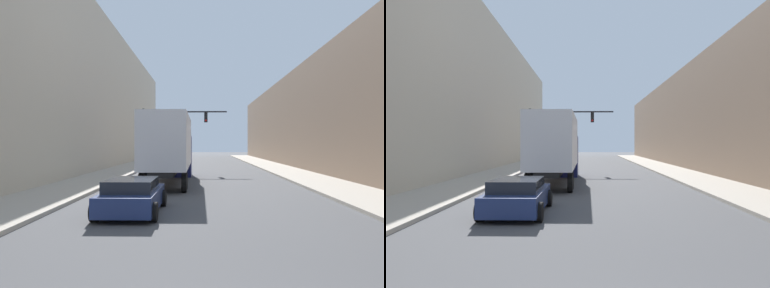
% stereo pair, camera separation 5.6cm
% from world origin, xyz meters
% --- Properties ---
extents(sidewalk_right, '(3.45, 80.00, 0.15)m').
position_xyz_m(sidewalk_right, '(7.30, 30.00, 0.07)').
color(sidewalk_right, '#B2A899').
rests_on(sidewalk_right, ground).
extents(sidewalk_left, '(3.45, 80.00, 0.15)m').
position_xyz_m(sidewalk_left, '(-7.30, 30.00, 0.07)').
color(sidewalk_left, '#B2A899').
rests_on(sidewalk_left, ground).
extents(building_right, '(6.00, 80.00, 9.85)m').
position_xyz_m(building_right, '(12.02, 30.00, 4.92)').
color(building_right, '#846B56').
rests_on(building_right, ground).
extents(building_left, '(6.00, 80.00, 14.49)m').
position_xyz_m(building_left, '(-12.02, 30.00, 7.24)').
color(building_left, beige).
rests_on(building_left, ground).
extents(semi_truck, '(2.48, 12.01, 4.14)m').
position_xyz_m(semi_truck, '(-2.13, 20.52, 2.30)').
color(semi_truck, silver).
rests_on(semi_truck, ground).
extents(sedan_car, '(2.13, 4.30, 1.25)m').
position_xyz_m(sedan_car, '(-2.65, 10.13, 0.61)').
color(sedan_car, navy).
rests_on(sedan_car, ground).
extents(traffic_signal_gantry, '(7.71, 0.35, 5.66)m').
position_xyz_m(traffic_signal_gantry, '(-3.19, 30.77, 4.12)').
color(traffic_signal_gantry, black).
rests_on(traffic_signal_gantry, ground).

